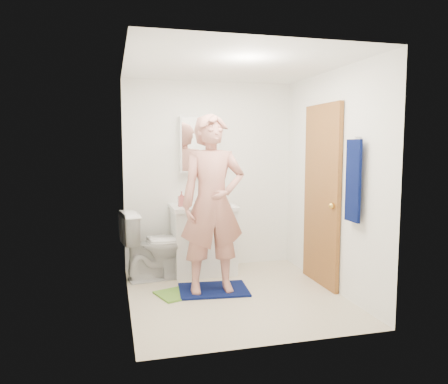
% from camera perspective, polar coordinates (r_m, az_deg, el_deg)
% --- Properties ---
extents(floor, '(2.20, 2.40, 0.02)m').
position_cam_1_polar(floor, '(4.79, 1.41, -13.43)').
color(floor, beige).
rests_on(floor, ground).
extents(ceiling, '(2.20, 2.40, 0.02)m').
position_cam_1_polar(ceiling, '(4.58, 1.49, 16.41)').
color(ceiling, white).
rests_on(ceiling, ground).
extents(wall_back, '(2.20, 0.02, 2.40)m').
position_cam_1_polar(wall_back, '(5.69, -1.90, 2.19)').
color(wall_back, white).
rests_on(wall_back, ground).
extents(wall_front, '(2.20, 0.02, 2.40)m').
position_cam_1_polar(wall_front, '(3.38, 7.08, -0.60)').
color(wall_front, white).
rests_on(wall_front, ground).
extents(wall_left, '(0.02, 2.40, 2.40)m').
position_cam_1_polar(wall_left, '(4.35, -12.74, 0.80)').
color(wall_left, white).
rests_on(wall_left, ground).
extents(wall_right, '(0.02, 2.40, 2.40)m').
position_cam_1_polar(wall_right, '(4.95, 13.91, 1.40)').
color(wall_right, white).
rests_on(wall_right, ground).
extents(vanity_cabinet, '(0.75, 0.55, 0.80)m').
position_cam_1_polar(vanity_cabinet, '(5.49, -2.73, -6.41)').
color(vanity_cabinet, white).
rests_on(vanity_cabinet, floor).
extents(countertop, '(0.79, 0.59, 0.05)m').
position_cam_1_polar(countertop, '(5.42, -2.75, -2.01)').
color(countertop, white).
rests_on(countertop, vanity_cabinet).
extents(sink_basin, '(0.40, 0.40, 0.03)m').
position_cam_1_polar(sink_basin, '(5.41, -2.75, -1.86)').
color(sink_basin, white).
rests_on(sink_basin, countertop).
extents(faucet, '(0.03, 0.03, 0.12)m').
position_cam_1_polar(faucet, '(5.58, -3.13, -0.89)').
color(faucet, silver).
rests_on(faucet, countertop).
extents(medicine_cabinet, '(0.50, 0.12, 0.70)m').
position_cam_1_polar(medicine_cabinet, '(5.58, -3.27, 6.21)').
color(medicine_cabinet, white).
rests_on(medicine_cabinet, wall_back).
extents(mirror_panel, '(0.46, 0.01, 0.66)m').
position_cam_1_polar(mirror_panel, '(5.52, -3.14, 6.21)').
color(mirror_panel, white).
rests_on(mirror_panel, wall_back).
extents(door, '(0.05, 0.80, 2.05)m').
position_cam_1_polar(door, '(5.07, 12.61, -0.44)').
color(door, '#A6672D').
rests_on(door, ground).
extents(door_knob, '(0.07, 0.07, 0.07)m').
position_cam_1_polar(door_knob, '(4.78, 13.91, -1.77)').
color(door_knob, gold).
rests_on(door_knob, door).
extents(towel, '(0.03, 0.24, 0.80)m').
position_cam_1_polar(towel, '(4.41, 16.53, 1.42)').
color(towel, '#071147').
rests_on(towel, wall_right).
extents(towel_hook, '(0.06, 0.02, 0.02)m').
position_cam_1_polar(towel_hook, '(4.42, 17.15, 6.86)').
color(towel_hook, silver).
rests_on(towel_hook, wall_right).
extents(toilet, '(0.87, 0.58, 0.83)m').
position_cam_1_polar(toilet, '(5.29, -8.80, -6.81)').
color(toilet, white).
rests_on(toilet, floor).
extents(bath_mat, '(0.79, 0.60, 0.02)m').
position_cam_1_polar(bath_mat, '(4.91, -1.40, -12.64)').
color(bath_mat, '#071147').
rests_on(bath_mat, floor).
extents(green_rug, '(0.56, 0.51, 0.02)m').
position_cam_1_polar(green_rug, '(4.83, -5.83, -13.04)').
color(green_rug, '#5E9230').
rests_on(green_rug, floor).
extents(soap_dispenser, '(0.08, 0.08, 0.18)m').
position_cam_1_polar(soap_dispenser, '(5.34, -5.57, -0.89)').
color(soap_dispenser, '#B45654').
rests_on(soap_dispenser, countertop).
extents(toothbrush_cup, '(0.12, 0.12, 0.09)m').
position_cam_1_polar(toothbrush_cup, '(5.56, -0.35, -1.08)').
color(toothbrush_cup, '#73469B').
rests_on(toothbrush_cup, countertop).
extents(man, '(0.69, 0.46, 1.90)m').
position_cam_1_polar(man, '(4.64, -1.48, -1.58)').
color(man, tan).
rests_on(man, bath_mat).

